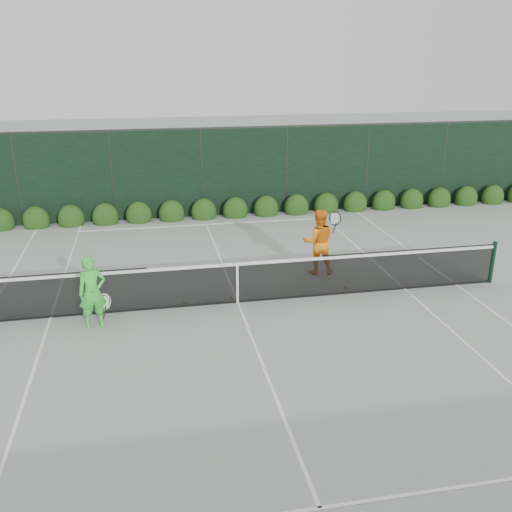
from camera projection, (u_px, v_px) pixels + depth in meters
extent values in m
plane|color=gray|center=(238.00, 303.00, 13.11)|extent=(80.00, 80.00, 0.00)
cylinder|color=black|center=(492.00, 262.00, 14.09)|extent=(0.10, 0.10, 1.07)
cube|color=black|center=(44.00, 297.00, 12.18)|extent=(4.40, 0.01, 1.02)
cube|color=black|center=(237.00, 283.00, 12.95)|extent=(4.00, 0.01, 0.96)
cube|color=black|center=(410.00, 269.00, 13.70)|extent=(4.40, 0.01, 1.02)
cube|color=white|center=(237.00, 264.00, 12.79)|extent=(12.80, 0.03, 0.07)
cube|color=black|center=(238.00, 302.00, 13.11)|extent=(12.80, 0.02, 0.04)
cube|color=white|center=(237.00, 284.00, 12.96)|extent=(0.05, 0.03, 0.91)
imported|color=#3ED43E|center=(92.00, 292.00, 11.73)|extent=(0.64, 0.50, 1.55)
torus|color=beige|center=(104.00, 302.00, 11.95)|extent=(0.30, 0.11, 0.30)
cylinder|color=black|center=(105.00, 312.00, 12.03)|extent=(0.10, 0.03, 0.30)
imported|color=orange|center=(318.00, 242.00, 14.60)|extent=(0.92, 0.77, 1.71)
torus|color=black|center=(335.00, 218.00, 14.25)|extent=(0.30, 0.10, 0.30)
cylinder|color=black|center=(335.00, 228.00, 14.33)|extent=(0.10, 0.03, 0.30)
cube|color=white|center=(456.00, 285.00, 14.10)|extent=(0.06, 23.77, 0.01)
cube|color=white|center=(51.00, 317.00, 12.36)|extent=(0.06, 23.77, 0.01)
cube|color=white|center=(404.00, 289.00, 13.86)|extent=(0.06, 23.77, 0.01)
cube|color=white|center=(192.00, 188.00, 24.08)|extent=(11.03, 0.06, 0.01)
cube|color=white|center=(206.00, 224.00, 19.02)|extent=(8.23, 0.06, 0.01)
cube|color=white|center=(320.00, 508.00, 7.20)|extent=(8.23, 0.06, 0.01)
cube|color=white|center=(238.00, 302.00, 13.11)|extent=(0.06, 12.80, 0.01)
cube|color=black|center=(202.00, 174.00, 19.53)|extent=(32.00, 0.06, 3.00)
cube|color=#262826|center=(200.00, 128.00, 19.01)|extent=(32.00, 0.06, 0.06)
cylinder|color=#262826|center=(17.00, 181.00, 18.44)|extent=(0.08, 0.08, 3.00)
cylinder|color=#262826|center=(112.00, 177.00, 18.99)|extent=(0.08, 0.08, 3.00)
cylinder|color=#262826|center=(202.00, 174.00, 19.53)|extent=(0.08, 0.08, 3.00)
cylinder|color=#262826|center=(287.00, 170.00, 20.07)|extent=(0.08, 0.08, 3.00)
cylinder|color=#262826|center=(367.00, 167.00, 20.62)|extent=(0.08, 0.08, 3.00)
cylinder|color=#262826|center=(443.00, 164.00, 21.16)|extent=(0.08, 0.08, 3.00)
ellipsoid|color=#193A0F|center=(1.00, 222.00, 18.44)|extent=(0.86, 0.65, 0.94)
ellipsoid|color=#193A0F|center=(36.00, 220.00, 18.64)|extent=(0.86, 0.65, 0.94)
ellipsoid|color=#193A0F|center=(71.00, 219.00, 18.84)|extent=(0.86, 0.65, 0.94)
ellipsoid|color=#193A0F|center=(105.00, 217.00, 19.04)|extent=(0.86, 0.65, 0.94)
ellipsoid|color=#193A0F|center=(139.00, 215.00, 19.24)|extent=(0.86, 0.65, 0.94)
ellipsoid|color=#193A0F|center=(172.00, 214.00, 19.44)|extent=(0.86, 0.65, 0.94)
ellipsoid|color=#193A0F|center=(204.00, 212.00, 19.63)|extent=(0.86, 0.65, 0.94)
ellipsoid|color=#193A0F|center=(235.00, 210.00, 19.83)|extent=(0.86, 0.65, 0.94)
ellipsoid|color=#193A0F|center=(266.00, 209.00, 20.03)|extent=(0.86, 0.65, 0.94)
ellipsoid|color=#193A0F|center=(296.00, 207.00, 20.23)|extent=(0.86, 0.65, 0.94)
ellipsoid|color=#193A0F|center=(326.00, 206.00, 20.43)|extent=(0.86, 0.65, 0.94)
ellipsoid|color=#193A0F|center=(355.00, 204.00, 20.63)|extent=(0.86, 0.65, 0.94)
ellipsoid|color=#193A0F|center=(384.00, 203.00, 20.83)|extent=(0.86, 0.65, 0.94)
ellipsoid|color=#193A0F|center=(412.00, 201.00, 21.03)|extent=(0.86, 0.65, 0.94)
ellipsoid|color=#193A0F|center=(439.00, 200.00, 21.23)|extent=(0.86, 0.65, 0.94)
ellipsoid|color=#193A0F|center=(466.00, 198.00, 21.43)|extent=(0.86, 0.65, 0.94)
ellipsoid|color=#193A0F|center=(493.00, 197.00, 21.63)|extent=(0.86, 0.65, 0.94)
sphere|color=#D3E933|center=(184.00, 303.00, 12.99)|extent=(0.07, 0.07, 0.07)
sphere|color=#D3E933|center=(329.00, 279.00, 14.39)|extent=(0.07, 0.07, 0.07)
sphere|color=#D3E933|center=(345.00, 287.00, 13.87)|extent=(0.07, 0.07, 0.07)
sphere|color=#D3E933|center=(231.00, 298.00, 13.27)|extent=(0.07, 0.07, 0.07)
sphere|color=#D3E933|center=(305.00, 278.00, 14.41)|extent=(0.07, 0.07, 0.07)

